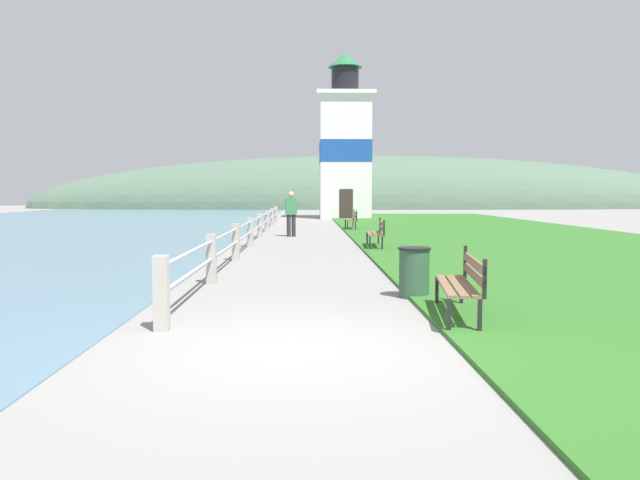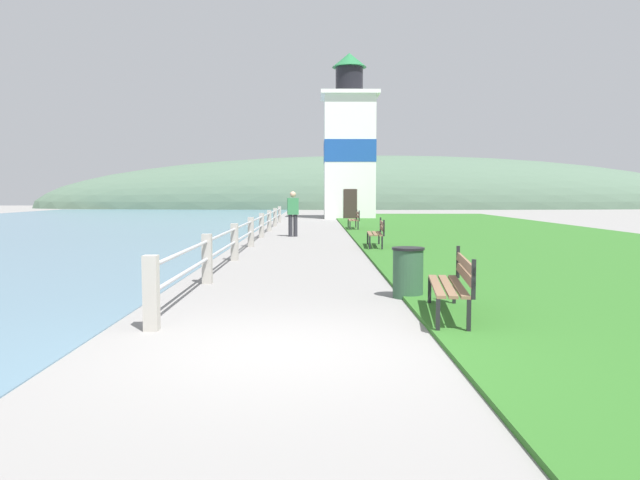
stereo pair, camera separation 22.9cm
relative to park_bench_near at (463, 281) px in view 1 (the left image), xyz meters
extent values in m
plane|color=gray|center=(-2.27, -1.63, -0.54)|extent=(160.00, 160.00, 0.00)
cube|color=#2D6623|center=(5.53, 15.82, -0.51)|extent=(12.00, 52.35, 0.06)
cube|color=#A8A399|center=(-3.97, -0.63, -0.06)|extent=(0.18, 0.18, 0.96)
cube|color=#A8A399|center=(-3.97, 3.47, -0.06)|extent=(0.18, 0.18, 0.96)
cube|color=#A8A399|center=(-3.97, 7.56, -0.06)|extent=(0.18, 0.18, 0.96)
cube|color=#A8A399|center=(-3.97, 11.66, -0.06)|extent=(0.18, 0.18, 0.96)
cube|color=#A8A399|center=(-3.97, 15.75, -0.06)|extent=(0.18, 0.18, 0.96)
cube|color=#A8A399|center=(-3.97, 19.85, -0.06)|extent=(0.18, 0.18, 0.96)
cube|color=#A8A399|center=(-3.97, 23.94, -0.06)|extent=(0.18, 0.18, 0.96)
cube|color=#A8A399|center=(-3.97, 28.04, -0.06)|extent=(0.18, 0.18, 0.96)
cylinder|color=#B2B2B7|center=(-3.97, 13.71, 0.27)|extent=(0.06, 28.66, 0.06)
cylinder|color=#B2B2B7|center=(-3.97, 13.71, -0.06)|extent=(0.06, 28.66, 0.06)
cube|color=brown|center=(-0.24, 0.03, -0.07)|extent=(0.37, 1.97, 0.04)
cube|color=brown|center=(-0.09, 0.01, -0.07)|extent=(0.37, 1.97, 0.04)
cube|color=brown|center=(0.06, -0.01, -0.07)|extent=(0.37, 1.97, 0.04)
cube|color=brown|center=(0.14, -0.02, 0.25)|extent=(0.31, 1.96, 0.11)
cube|color=brown|center=(0.14, -0.02, 0.09)|extent=(0.31, 1.96, 0.11)
cube|color=black|center=(-0.40, -0.92, -0.32)|extent=(0.06, 0.06, 0.45)
cube|color=black|center=(-0.15, 0.99, -0.32)|extent=(0.06, 0.06, 0.45)
cube|color=black|center=(-0.03, -0.97, -0.32)|extent=(0.06, 0.06, 0.45)
cube|color=black|center=(0.22, 0.94, -0.32)|extent=(0.06, 0.06, 0.45)
cube|color=black|center=(0.02, -0.97, 0.15)|extent=(0.06, 0.06, 0.49)
cube|color=black|center=(0.27, 0.93, 0.15)|extent=(0.06, 0.06, 0.49)
cube|color=brown|center=(-0.18, 11.03, -0.07)|extent=(0.21, 1.93, 0.04)
cube|color=brown|center=(-0.03, 11.02, -0.07)|extent=(0.21, 1.93, 0.04)
cube|color=brown|center=(0.11, 11.01, -0.07)|extent=(0.21, 1.93, 0.04)
cube|color=brown|center=(0.20, 11.01, 0.25)|extent=(0.16, 1.93, 0.11)
cube|color=brown|center=(0.20, 11.01, 0.09)|extent=(0.16, 1.93, 0.11)
cube|color=black|center=(-0.27, 10.09, -0.32)|extent=(0.05, 0.05, 0.45)
cube|color=black|center=(-0.17, 11.97, -0.32)|extent=(0.05, 0.05, 0.45)
cube|color=black|center=(0.10, 10.07, -0.32)|extent=(0.05, 0.05, 0.45)
cube|color=black|center=(0.20, 11.95, -0.32)|extent=(0.05, 0.05, 0.45)
cube|color=black|center=(0.15, 10.07, 0.15)|extent=(0.05, 0.05, 0.49)
cube|color=black|center=(0.25, 11.95, 0.15)|extent=(0.05, 0.05, 0.49)
cube|color=brown|center=(-0.25, 20.91, -0.07)|extent=(0.13, 1.93, 0.04)
cube|color=brown|center=(-0.11, 20.91, -0.07)|extent=(0.13, 1.93, 0.04)
cube|color=brown|center=(0.04, 20.91, -0.07)|extent=(0.13, 1.93, 0.04)
cube|color=brown|center=(0.13, 20.91, 0.25)|extent=(0.07, 1.93, 0.11)
cube|color=brown|center=(0.13, 20.91, 0.09)|extent=(0.07, 1.93, 0.11)
cube|color=black|center=(-0.30, 19.98, -0.32)|extent=(0.05, 0.05, 0.45)
cube|color=black|center=(-0.28, 21.85, -0.32)|extent=(0.05, 0.05, 0.45)
cube|color=black|center=(0.07, 19.97, -0.32)|extent=(0.05, 0.05, 0.45)
cube|color=black|center=(0.09, 21.85, -0.32)|extent=(0.05, 0.05, 0.45)
cube|color=black|center=(0.12, 19.97, 0.15)|extent=(0.05, 0.05, 0.49)
cube|color=black|center=(0.14, 21.85, 0.15)|extent=(0.05, 0.05, 0.49)
cube|color=white|center=(0.45, 34.71, 3.59)|extent=(3.41, 3.41, 8.27)
cube|color=#194799|center=(0.45, 34.71, 4.01)|extent=(3.45, 3.45, 1.49)
cube|color=white|center=(0.45, 34.71, 7.85)|extent=(3.92, 3.92, 0.25)
cylinder|color=black|center=(0.45, 34.71, 8.85)|extent=(1.87, 1.87, 1.75)
cone|color=#23703D|center=(0.45, 34.71, 10.21)|extent=(2.34, 2.34, 0.96)
cube|color=#332823|center=(0.45, 32.99, 0.46)|extent=(0.90, 0.06, 2.00)
cylinder|color=#28282D|center=(-2.88, 16.40, -0.10)|extent=(0.16, 0.16, 0.88)
cylinder|color=#28282D|center=(-2.68, 16.43, -0.10)|extent=(0.16, 0.16, 0.88)
cube|color=#337A47|center=(-2.78, 16.42, 0.67)|extent=(0.47, 0.29, 0.66)
sphere|color=tan|center=(-2.78, 16.42, 1.14)|extent=(0.24, 0.24, 0.24)
cylinder|color=#2D5138|center=(-0.36, 1.81, -0.14)|extent=(0.50, 0.50, 0.80)
cylinder|color=black|center=(-0.36, 1.81, 0.28)|extent=(0.54, 0.54, 0.04)
ellipsoid|color=#4C6651|center=(5.73, 63.27, -0.54)|extent=(80.00, 16.00, 12.00)
camera|label=1|loc=(-2.13, -8.44, 1.20)|focal=35.00mm
camera|label=2|loc=(-1.90, -8.44, 1.20)|focal=35.00mm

